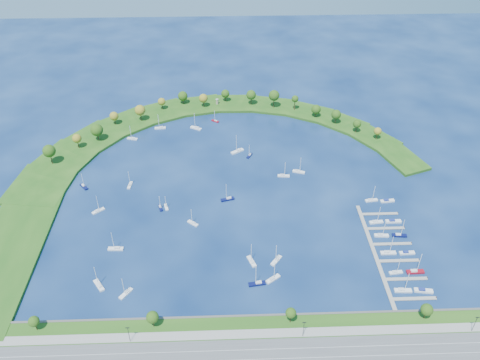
{
  "coord_description": "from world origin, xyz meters",
  "views": [
    {
      "loc": [
        -4.21,
        -253.04,
        195.65
      ],
      "look_at": [
        5.0,
        5.0,
        4.0
      ],
      "focal_mm": 36.52,
      "sensor_mm": 36.0,
      "label": 1
    }
  ],
  "objects_px": {
    "moored_boat_21": "(238,151)",
    "moored_boat_8": "(276,260)",
    "moored_boat_4": "(250,155)",
    "moored_boat_5": "(299,171)",
    "dock_system": "(387,252)",
    "moored_boat_13": "(160,128)",
    "docked_boat_8": "(376,222)",
    "moored_boat_17": "(283,175)",
    "moored_boat_11": "(196,128)",
    "moored_boat_14": "(228,199)",
    "harbor_tower": "(217,102)",
    "moored_boat_12": "(130,185)",
    "docked_boat_6": "(381,235)",
    "docked_boat_11": "(387,201)",
    "docked_boat_0": "(403,290)",
    "moored_boat_7": "(257,283)",
    "moored_boat_6": "(132,138)",
    "docked_boat_5": "(407,253)",
    "moored_boat_18": "(116,248)",
    "docked_boat_3": "(415,271)",
    "moored_boat_19": "(98,211)",
    "moored_boat_3": "(252,261)",
    "moored_boat_16": "(193,223)",
    "docked_boat_9": "(393,221)",
    "docked_boat_10": "(371,200)",
    "docked_boat_2": "(396,272)",
    "moored_boat_9": "(99,285)",
    "moored_boat_0": "(273,278)",
    "moored_boat_10": "(126,293)",
    "docked_boat_1": "(423,291)",
    "moored_boat_15": "(84,186)",
    "docked_boat_7": "(399,235)",
    "moored_boat_20": "(166,207)",
    "docked_boat_4": "(388,252)"
  },
  "relations": [
    {
      "from": "moored_boat_6",
      "to": "docked_boat_5",
      "type": "distance_m",
      "value": 212.8
    },
    {
      "from": "moored_boat_4",
      "to": "harbor_tower",
      "type": "bearing_deg",
      "value": -135.81
    },
    {
      "from": "moored_boat_10",
      "to": "docked_boat_1",
      "type": "bearing_deg",
      "value": 124.55
    },
    {
      "from": "moored_boat_3",
      "to": "moored_boat_10",
      "type": "distance_m",
      "value": 68.43
    },
    {
      "from": "docked_boat_2",
      "to": "docked_boat_6",
      "type": "xyz_separation_m",
      "value": [
        -0.02,
        28.77,
        0.04
      ]
    },
    {
      "from": "moored_boat_7",
      "to": "moored_boat_13",
      "type": "xyz_separation_m",
      "value": [
        -65.78,
        161.95,
        -0.01
      ]
    },
    {
      "from": "moored_boat_13",
      "to": "moored_boat_21",
      "type": "bearing_deg",
      "value": 144.5
    },
    {
      "from": "moored_boat_0",
      "to": "moored_boat_14",
      "type": "xyz_separation_m",
      "value": [
        -22.84,
        67.92,
        0.0
      ]
    },
    {
      "from": "moored_boat_14",
      "to": "docked_boat_5",
      "type": "height_order",
      "value": "moored_boat_14"
    },
    {
      "from": "moored_boat_4",
      "to": "moored_boat_21",
      "type": "relative_size",
      "value": 0.68
    },
    {
      "from": "moored_boat_10",
      "to": "moored_boat_15",
      "type": "relative_size",
      "value": 1.05
    },
    {
      "from": "moored_boat_9",
      "to": "docked_boat_11",
      "type": "height_order",
      "value": "moored_boat_9"
    },
    {
      "from": "moored_boat_5",
      "to": "docked_boat_11",
      "type": "relative_size",
      "value": 1.36
    },
    {
      "from": "moored_boat_20",
      "to": "moored_boat_10",
      "type": "bearing_deg",
      "value": -27.75
    },
    {
      "from": "moored_boat_10",
      "to": "moored_boat_18",
      "type": "distance_m",
      "value": 34.33
    },
    {
      "from": "moored_boat_5",
      "to": "moored_boat_16",
      "type": "relative_size",
      "value": 1.13
    },
    {
      "from": "moored_boat_19",
      "to": "docked_boat_5",
      "type": "height_order",
      "value": "moored_boat_19"
    },
    {
      "from": "moored_boat_17",
      "to": "moored_boat_20",
      "type": "xyz_separation_m",
      "value": [
        -76.92,
        -30.3,
        -0.06
      ]
    },
    {
      "from": "moored_boat_18",
      "to": "docked_boat_8",
      "type": "distance_m",
      "value": 153.72
    },
    {
      "from": "moored_boat_15",
      "to": "docked_boat_7",
      "type": "height_order",
      "value": "docked_boat_7"
    },
    {
      "from": "docked_boat_2",
      "to": "moored_boat_0",
      "type": "bearing_deg",
      "value": 175.59
    },
    {
      "from": "moored_boat_4",
      "to": "moored_boat_5",
      "type": "bearing_deg",
      "value": 84.41
    },
    {
      "from": "moored_boat_18",
      "to": "docked_boat_3",
      "type": "height_order",
      "value": "docked_boat_3"
    },
    {
      "from": "docked_boat_3",
      "to": "docked_boat_11",
      "type": "height_order",
      "value": "docked_boat_3"
    },
    {
      "from": "moored_boat_17",
      "to": "docked_boat_8",
      "type": "bearing_deg",
      "value": -38.47
    },
    {
      "from": "docked_boat_3",
      "to": "docked_boat_9",
      "type": "bearing_deg",
      "value": 88.24
    },
    {
      "from": "moored_boat_18",
      "to": "moored_boat_21",
      "type": "relative_size",
      "value": 0.87
    },
    {
      "from": "docked_boat_0",
      "to": "moored_boat_5",
      "type": "bearing_deg",
      "value": 113.68
    },
    {
      "from": "dock_system",
      "to": "moored_boat_13",
      "type": "bearing_deg",
      "value": 134.75
    },
    {
      "from": "docked_boat_4",
      "to": "moored_boat_14",
      "type": "bearing_deg",
      "value": 150.93
    },
    {
      "from": "moored_boat_0",
      "to": "moored_boat_13",
      "type": "bearing_deg",
      "value": 79.0
    },
    {
      "from": "docked_boat_8",
      "to": "moored_boat_17",
      "type": "bearing_deg",
      "value": 130.35
    },
    {
      "from": "moored_boat_6",
      "to": "moored_boat_16",
      "type": "distance_m",
      "value": 110.11
    },
    {
      "from": "moored_boat_6",
      "to": "moored_boat_12",
      "type": "bearing_deg",
      "value": 111.14
    },
    {
      "from": "moored_boat_11",
      "to": "moored_boat_14",
      "type": "height_order",
      "value": "moored_boat_11"
    },
    {
      "from": "moored_boat_3",
      "to": "docked_boat_11",
      "type": "xyz_separation_m",
      "value": [
        89.01,
        49.64,
        -0.26
      ]
    },
    {
      "from": "moored_boat_19",
      "to": "docked_boat_11",
      "type": "xyz_separation_m",
      "value": [
        181.59,
        3.39,
        -0.24
      ]
    },
    {
      "from": "moored_boat_0",
      "to": "moored_boat_20",
      "type": "height_order",
      "value": "moored_boat_0"
    },
    {
      "from": "docked_boat_2",
      "to": "docked_boat_5",
      "type": "relative_size",
      "value": 1.25
    },
    {
      "from": "harbor_tower",
      "to": "moored_boat_12",
      "type": "relative_size",
      "value": 0.41
    },
    {
      "from": "moored_boat_3",
      "to": "docked_boat_8",
      "type": "relative_size",
      "value": 1.04
    },
    {
      "from": "docked_boat_10",
      "to": "moored_boat_8",
      "type": "bearing_deg",
      "value": -150.13
    },
    {
      "from": "moored_boat_12",
      "to": "docked_boat_3",
      "type": "height_order",
      "value": "docked_boat_3"
    },
    {
      "from": "moored_boat_14",
      "to": "docked_boat_6",
      "type": "bearing_deg",
      "value": 142.03
    },
    {
      "from": "moored_boat_16",
      "to": "docked_boat_3",
      "type": "bearing_deg",
      "value": -159.7
    },
    {
      "from": "moored_boat_4",
      "to": "docked_boat_6",
      "type": "height_order",
      "value": "docked_boat_6"
    },
    {
      "from": "moored_boat_4",
      "to": "docked_boat_5",
      "type": "bearing_deg",
      "value": 66.67
    },
    {
      "from": "moored_boat_21",
      "to": "moored_boat_8",
      "type": "bearing_deg",
      "value": 66.49
    },
    {
      "from": "moored_boat_21",
      "to": "docked_boat_3",
      "type": "bearing_deg",
      "value": 94.31
    },
    {
      "from": "moored_boat_13",
      "to": "docked_boat_10",
      "type": "xyz_separation_m",
      "value": [
        142.84,
        -95.39,
        -0.03
      ]
    }
  ]
}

